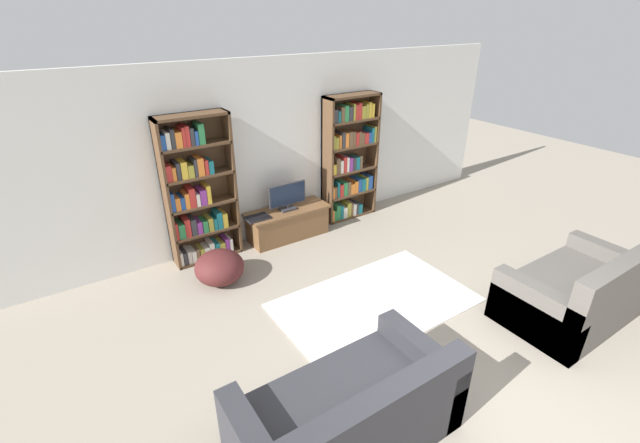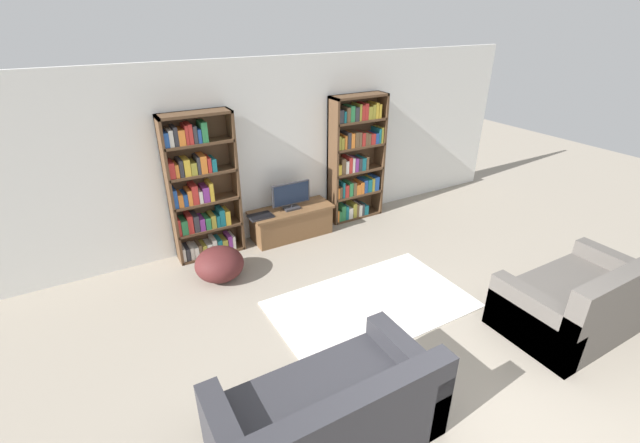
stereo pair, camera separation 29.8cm
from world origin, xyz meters
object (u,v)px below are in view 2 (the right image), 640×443
couch_right_sofa (580,303)px  beanbag_ottoman (219,264)px  laptop (261,216)px  bookshelf_left (200,191)px  television (291,195)px  tv_stand (292,222)px  couch_left_sectional (328,417)px  bookshelf_right (354,160)px

couch_right_sofa → beanbag_ottoman: size_ratio=2.67×
laptop → beanbag_ottoman: (-0.82, -0.55, -0.26)m
bookshelf_left → television: 1.32m
bookshelf_left → laptop: size_ratio=5.88×
tv_stand → television: (0.00, -0.02, 0.45)m
laptop → couch_right_sofa: size_ratio=0.21×
laptop → couch_left_sectional: 3.38m
couch_left_sectional → couch_right_sofa: couch_right_sofa is taller
tv_stand → couch_left_sectional: (-1.32, -3.32, 0.06)m
laptop → beanbag_ottoman: laptop is taller
bookshelf_left → couch_left_sectional: 3.51m
television → beanbag_ottoman: 1.52m
tv_stand → laptop: size_ratio=3.71×
beanbag_ottoman → tv_stand: bearing=24.1°
laptop → television: bearing=3.4°
laptop → couch_right_sofa: 4.10m
couch_right_sofa → beanbag_ottoman: bearing=137.5°
bookshelf_right → couch_right_sofa: 3.67m
bookshelf_right → television: (-1.21, -0.14, -0.32)m
laptop → tv_stand: bearing=5.1°
television → couch_right_sofa: size_ratio=0.36×
bookshelf_right → bookshelf_left: bearing=179.9°
beanbag_ottoman → couch_right_sofa: bearing=-42.5°
bookshelf_right → couch_left_sectional: (-2.53, -3.44, -0.71)m
tv_stand → television: television is taller
bookshelf_left → television: bearing=-6.2°
bookshelf_left → couch_right_sofa: bookshelf_left is taller
laptop → bookshelf_left: bearing=167.5°
television → laptop: television is taller
couch_right_sofa → television: bearing=117.4°
bookshelf_right → television: 1.26m
laptop → couch_left_sectional: size_ratio=0.19×
bookshelf_left → bookshelf_right: bearing=-0.1°
laptop → couch_left_sectional: couch_left_sectional is taller
bookshelf_right → couch_left_sectional: bookshelf_right is taller
bookshelf_left → couch_right_sofa: 4.75m
bookshelf_right → couch_right_sofa: bearing=-80.9°
bookshelf_left → beanbag_ottoman: size_ratio=3.23×
bookshelf_right → tv_stand: size_ratio=1.58×
laptop → couch_right_sofa: couch_right_sofa is taller
tv_stand → television: bearing=-90.0°
couch_left_sectional → beanbag_ottoman: 2.73m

